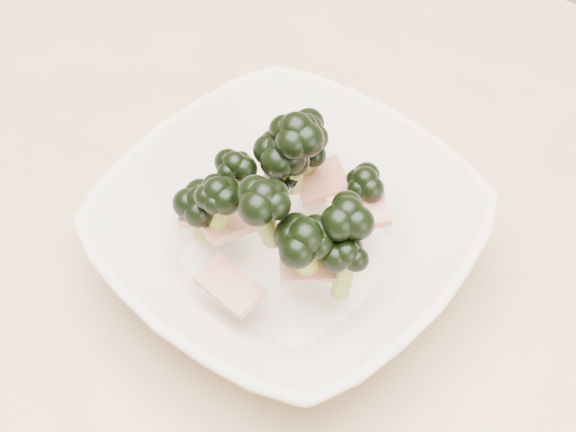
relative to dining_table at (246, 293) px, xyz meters
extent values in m
cube|color=tan|center=(0.00, 0.00, 0.08)|extent=(1.20, 0.80, 0.04)
cylinder|color=tan|center=(-0.55, 0.35, -0.30)|extent=(0.06, 0.06, 0.71)
imported|color=beige|center=(0.05, -0.01, 0.13)|extent=(0.27, 0.27, 0.06)
cylinder|color=olive|center=(0.04, 0.02, 0.17)|extent=(0.02, 0.03, 0.05)
ellipsoid|color=black|center=(0.04, 0.02, 0.20)|extent=(0.04, 0.04, 0.03)
cylinder|color=olive|center=(0.01, -0.04, 0.15)|extent=(0.02, 0.03, 0.04)
ellipsoid|color=black|center=(0.01, -0.04, 0.18)|extent=(0.03, 0.03, 0.03)
cylinder|color=olive|center=(0.08, 0.04, 0.14)|extent=(0.01, 0.02, 0.03)
ellipsoid|color=black|center=(0.08, 0.04, 0.16)|extent=(0.03, 0.03, 0.03)
cylinder|color=olive|center=(0.10, -0.01, 0.16)|extent=(0.03, 0.03, 0.05)
ellipsoid|color=black|center=(0.10, -0.01, 0.19)|extent=(0.04, 0.04, 0.03)
cylinder|color=olive|center=(0.03, 0.01, 0.17)|extent=(0.02, 0.02, 0.03)
ellipsoid|color=black|center=(0.03, 0.01, 0.19)|extent=(0.04, 0.04, 0.03)
cylinder|color=olive|center=(0.00, -0.01, 0.15)|extent=(0.02, 0.02, 0.03)
ellipsoid|color=black|center=(0.00, -0.01, 0.17)|extent=(0.03, 0.03, 0.02)
cylinder|color=olive|center=(0.00, -0.04, 0.14)|extent=(0.02, 0.02, 0.03)
ellipsoid|color=black|center=(0.00, -0.04, 0.16)|extent=(0.03, 0.03, 0.03)
cylinder|color=olive|center=(0.08, -0.04, 0.16)|extent=(0.02, 0.02, 0.04)
ellipsoid|color=black|center=(0.08, -0.04, 0.18)|extent=(0.04, 0.04, 0.03)
cylinder|color=olive|center=(0.03, 0.04, 0.14)|extent=(0.01, 0.02, 0.03)
ellipsoid|color=black|center=(0.03, 0.04, 0.16)|extent=(0.03, 0.03, 0.02)
cylinder|color=olive|center=(0.05, -0.04, 0.17)|extent=(0.02, 0.02, 0.05)
ellipsoid|color=black|center=(0.05, -0.04, 0.20)|extent=(0.04, 0.04, 0.03)
cylinder|color=olive|center=(0.11, -0.02, 0.15)|extent=(0.01, 0.02, 0.04)
ellipsoid|color=black|center=(0.11, -0.02, 0.17)|extent=(0.03, 0.03, 0.02)
cylinder|color=olive|center=(0.03, 0.01, 0.16)|extent=(0.02, 0.02, 0.03)
ellipsoid|color=black|center=(0.03, 0.01, 0.18)|extent=(0.03, 0.03, 0.03)
cylinder|color=olive|center=(0.03, 0.04, 0.16)|extent=(0.02, 0.02, 0.05)
ellipsoid|color=black|center=(0.03, 0.04, 0.18)|extent=(0.03, 0.03, 0.03)
cylinder|color=olive|center=(0.00, -0.04, 0.14)|extent=(0.01, 0.02, 0.03)
ellipsoid|color=black|center=(0.00, -0.04, 0.16)|extent=(0.03, 0.03, 0.02)
cube|color=maroon|center=(0.09, 0.03, 0.15)|extent=(0.05, 0.05, 0.01)
cube|color=maroon|center=(0.01, -0.03, 0.14)|extent=(0.05, 0.05, 0.02)
cube|color=maroon|center=(0.04, -0.07, 0.14)|extent=(0.05, 0.03, 0.01)
cube|color=maroon|center=(0.04, 0.04, 0.14)|extent=(0.05, 0.05, 0.01)
cube|color=maroon|center=(-0.01, -0.03, 0.14)|extent=(0.04, 0.04, 0.01)
cube|color=maroon|center=(0.08, -0.03, 0.15)|extent=(0.05, 0.05, 0.02)
camera|label=1|loc=(0.24, -0.29, 0.58)|focal=50.00mm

